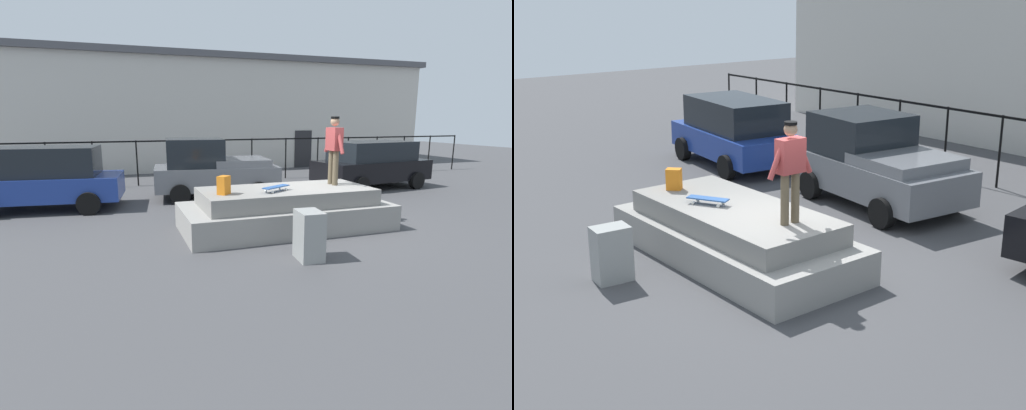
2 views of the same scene
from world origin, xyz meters
TOP-DOWN VIEW (x-y plane):
  - ground_plane at (0.00, 0.00)m, footprint 60.00×60.00m
  - concrete_ledge at (-0.99, -0.19)m, footprint 5.00×2.24m
  - skateboarder at (0.35, -0.05)m, footprint 0.24×0.91m
  - skateboard at (-1.38, -0.49)m, footprint 0.77×0.55m
  - backpack at (-2.60, -0.44)m, footprint 0.34×0.34m
  - car_blue_hatchback_near at (-6.76, 4.05)m, footprint 4.39×2.58m
  - car_grey_pickup_mid at (-1.75, 4.30)m, footprint 4.26×2.60m
  - car_black_hatchback_far at (4.49, 4.16)m, footprint 4.62×2.68m
  - utility_box at (-1.47, -2.37)m, footprint 0.49×0.63m
  - fence_row at (-0.00, 7.61)m, footprint 24.06×0.06m
  - warehouse_building at (0.00, 15.60)m, footprint 25.36×9.36m

SIDE VIEW (x-z plane):
  - ground_plane at x=0.00m, z-range 0.00..0.00m
  - concrete_ledge at x=-0.99m, z-range -0.04..0.94m
  - utility_box at x=-1.47m, z-range 0.00..0.94m
  - car_black_hatchback_far at x=4.49m, z-range 0.05..1.83m
  - car_blue_hatchback_near at x=-6.76m, z-range 0.05..1.88m
  - car_grey_pickup_mid at x=-1.75m, z-range -0.02..1.96m
  - skateboard at x=-1.38m, z-range 1.03..1.15m
  - backpack at x=-2.60m, z-range 0.99..1.40m
  - fence_row at x=0.00m, z-range 0.31..2.10m
  - skateboarder at x=0.35m, z-range 1.13..2.81m
  - warehouse_building at x=0.00m, z-range 0.01..5.86m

